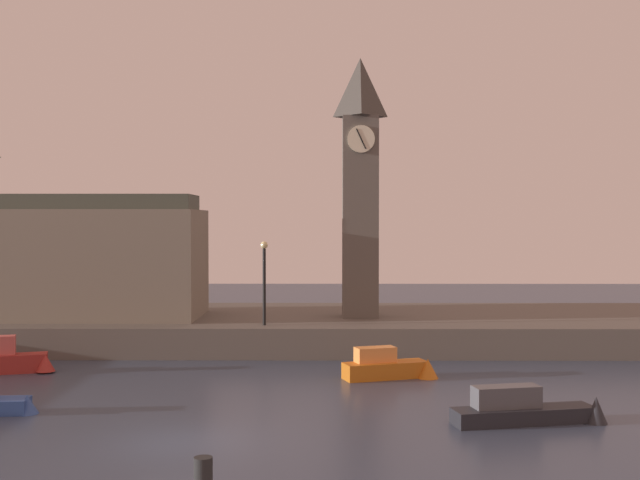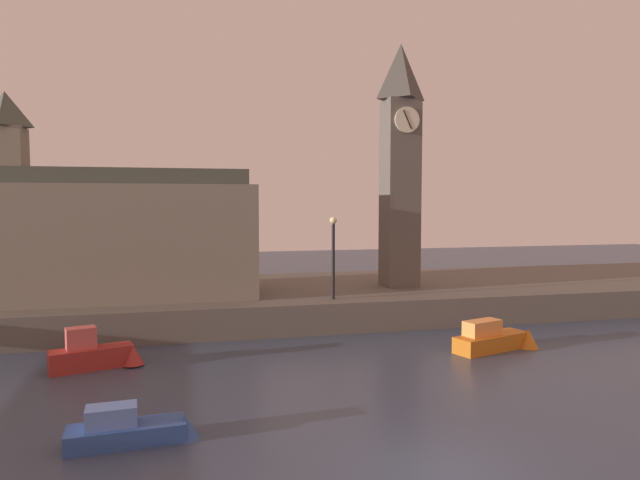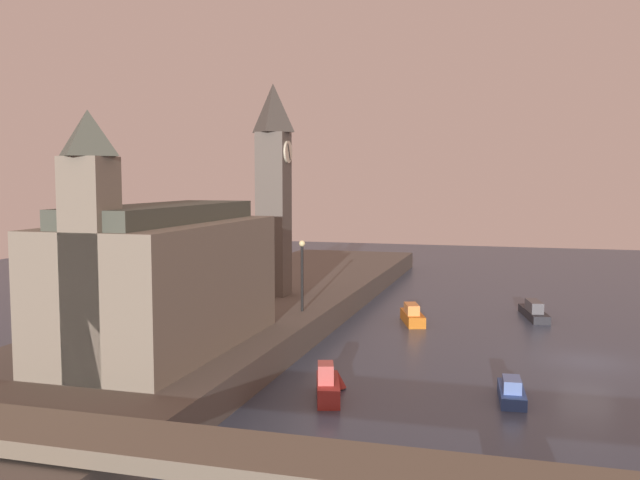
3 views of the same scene
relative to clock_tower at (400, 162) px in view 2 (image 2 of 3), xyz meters
The scene contains 8 objects.
ground_plane 21.63m from the clock_tower, 108.26° to the right, with size 120.00×120.00×0.00m, color #384256.
far_embankment 10.10m from the clock_tower, 169.44° to the left, with size 70.00×12.00×1.50m, color #5B544C.
clock_tower is the anchor object (origin of this frame).
parliament_hall 15.67m from the clock_tower, behind, with size 12.79×5.97×10.17m.
streetlamp 7.51m from the clock_tower, 144.48° to the right, with size 0.36×0.36×4.11m.
boat_tour_blue 21.89m from the clock_tower, 131.02° to the right, with size 3.53×1.25×1.13m.
boat_patrol_orange 12.22m from the clock_tower, 84.11° to the right, with size 4.24×2.11×1.38m.
boat_dinghy_red 19.09m from the clock_tower, 152.65° to the right, with size 3.59×1.74×1.61m.
Camera 2 is at (-5.80, -11.78, 6.35)m, focal length 31.89 mm.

